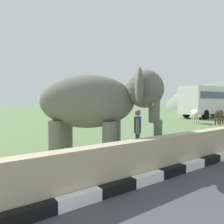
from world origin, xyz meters
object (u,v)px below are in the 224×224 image
Objects in this scene: cow_near at (219,114)px; cow_mid at (195,113)px; elephant at (97,103)px; bus_white at (210,100)px; person_handler at (138,130)px.

cow_mid is (-0.66, 1.74, 0.00)m from cow_near.
cow_near is at bearing 12.99° from elephant.
elephant is 2.29× the size of cow_mid.
bus_white reaches higher than cow_mid.
person_handler is 0.86× the size of cow_near.
cow_near is (-6.55, -4.55, -1.21)m from bus_white.
person_handler is 0.99× the size of cow_mid.
person_handler is 0.19× the size of bus_white.
person_handler reaches higher than cow_mid.
elephant is at bearing -159.13° from bus_white.
bus_white is at bearing 21.34° from cow_mid.
cow_mid is (-7.20, -2.81, -1.21)m from bus_white.
bus_white is at bearing 34.82° from cow_near.
cow_near and cow_mid have the same top height.
bus_white reaches higher than elephant.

